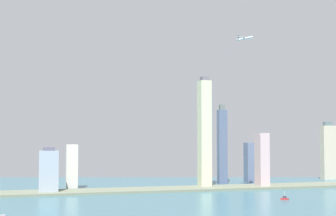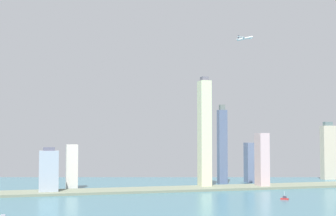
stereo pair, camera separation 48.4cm
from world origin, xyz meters
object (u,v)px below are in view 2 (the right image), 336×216
(skyscraper_3, at_px, (262,160))
(skyscraper_4, at_px, (204,133))
(skyscraper_1, at_px, (49,172))
(skyscraper_6, at_px, (328,152))
(skyscraper_7, at_px, (222,146))
(skyscraper_5, at_px, (249,163))
(skyscraper_0, at_px, (72,167))
(boat_6, at_px, (285,198))
(airplane, at_px, (245,38))

(skyscraper_3, relative_size, skyscraper_4, 0.49)
(skyscraper_1, bearing_deg, skyscraper_6, 11.19)
(skyscraper_7, bearing_deg, skyscraper_5, 11.33)
(skyscraper_0, relative_size, skyscraper_6, 0.64)
(skyscraper_5, relative_size, skyscraper_7, 0.52)
(skyscraper_0, distance_m, skyscraper_4, 218.35)
(skyscraper_3, height_order, skyscraper_5, skyscraper_3)
(skyscraper_5, bearing_deg, boat_6, -102.30)
(skyscraper_4, bearing_deg, skyscraper_6, 17.09)
(skyscraper_4, relative_size, skyscraper_6, 1.63)
(skyscraper_0, height_order, skyscraper_7, skyscraper_7)
(boat_6, bearing_deg, skyscraper_6, -87.59)
(skyscraper_7, distance_m, boat_6, 225.64)
(skyscraper_0, distance_m, skyscraper_1, 64.03)
(skyscraper_3, bearing_deg, skyscraper_0, 169.58)
(skyscraper_4, distance_m, skyscraper_7, 77.68)
(skyscraper_5, bearing_deg, skyscraper_6, 6.70)
(skyscraper_1, height_order, skyscraper_6, skyscraper_6)
(skyscraper_6, height_order, boat_6, skyscraper_6)
(skyscraper_5, height_order, airplane, airplane)
(skyscraper_5, relative_size, skyscraper_6, 0.65)
(skyscraper_5, height_order, skyscraper_6, skyscraper_6)
(skyscraper_0, relative_size, airplane, 2.45)
(skyscraper_3, relative_size, skyscraper_7, 0.64)
(skyscraper_1, bearing_deg, skyscraper_3, -0.43)
(skyscraper_4, height_order, airplane, airplane)
(skyscraper_3, height_order, skyscraper_4, skyscraper_4)
(skyscraper_1, distance_m, boat_6, 336.09)
(skyscraper_3, distance_m, skyscraper_7, 87.82)
(skyscraper_0, bearing_deg, skyscraper_1, -124.55)
(skyscraper_5, bearing_deg, skyscraper_3, -100.11)
(skyscraper_4, bearing_deg, skyscraper_7, 46.89)
(skyscraper_0, height_order, skyscraper_6, skyscraper_6)
(skyscraper_1, bearing_deg, airplane, -15.26)
(skyscraper_4, bearing_deg, skyscraper_5, 31.62)
(skyscraper_3, distance_m, skyscraper_4, 103.12)
(skyscraper_7, relative_size, boat_6, 12.56)
(skyscraper_6, distance_m, boat_6, 336.78)
(skyscraper_5, xyz_separation_m, skyscraper_7, (-55.54, -11.12, 30.58))
(skyscraper_6, relative_size, boat_6, 10.01)
(skyscraper_3, distance_m, boat_6, 151.41)
(skyscraper_6, height_order, airplane, airplane)
(skyscraper_6, relative_size, skyscraper_7, 0.80)
(skyscraper_3, bearing_deg, skyscraper_4, 167.38)
(skyscraper_5, relative_size, airplane, 2.50)
(skyscraper_1, distance_m, skyscraper_4, 252.12)
(boat_6, distance_m, airplane, 237.14)
(skyscraper_0, distance_m, boat_6, 332.33)
(skyscraper_3, xyz_separation_m, skyscraper_5, (15.33, 86.03, -8.57))
(skyscraper_7, distance_m, airplane, 219.61)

